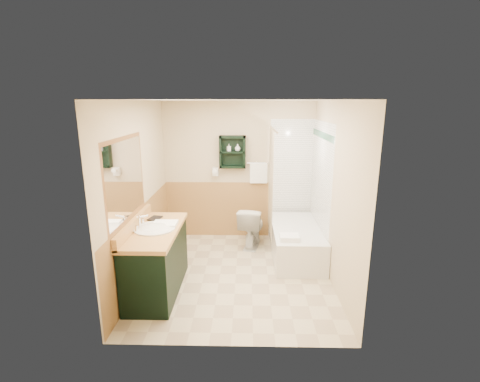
# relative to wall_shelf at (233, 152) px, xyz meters

# --- Properties ---
(floor) EXTENTS (3.00, 3.00, 0.00)m
(floor) POSITION_rel_wall_shelf_xyz_m (0.10, -1.41, -1.55)
(floor) COLOR beige
(floor) RESTS_ON ground
(back_wall) EXTENTS (2.60, 0.04, 2.40)m
(back_wall) POSITION_rel_wall_shelf_xyz_m (0.10, 0.11, -0.35)
(back_wall) COLOR beige
(back_wall) RESTS_ON ground
(left_wall) EXTENTS (0.04, 3.00, 2.40)m
(left_wall) POSITION_rel_wall_shelf_xyz_m (-1.22, -1.41, -0.35)
(left_wall) COLOR beige
(left_wall) RESTS_ON ground
(right_wall) EXTENTS (0.04, 3.00, 2.40)m
(right_wall) POSITION_rel_wall_shelf_xyz_m (1.42, -1.41, -0.35)
(right_wall) COLOR beige
(right_wall) RESTS_ON ground
(ceiling) EXTENTS (2.60, 3.00, 0.04)m
(ceiling) POSITION_rel_wall_shelf_xyz_m (0.10, -1.41, 0.87)
(ceiling) COLOR white
(ceiling) RESTS_ON back_wall
(wainscot_left) EXTENTS (2.98, 2.98, 1.00)m
(wainscot_left) POSITION_rel_wall_shelf_xyz_m (-1.19, -1.41, -1.05)
(wainscot_left) COLOR tan
(wainscot_left) RESTS_ON left_wall
(wainscot_back) EXTENTS (2.58, 2.58, 1.00)m
(wainscot_back) POSITION_rel_wall_shelf_xyz_m (0.10, 0.08, -1.05)
(wainscot_back) COLOR tan
(wainscot_back) RESTS_ON back_wall
(mirror_frame) EXTENTS (1.30, 1.30, 1.00)m
(mirror_frame) POSITION_rel_wall_shelf_xyz_m (-1.17, -1.96, -0.05)
(mirror_frame) COLOR brown
(mirror_frame) RESTS_ON left_wall
(mirror_glass) EXTENTS (1.20, 1.20, 0.90)m
(mirror_glass) POSITION_rel_wall_shelf_xyz_m (-1.17, -1.96, -0.05)
(mirror_glass) COLOR white
(mirror_glass) RESTS_ON left_wall
(tile_right) EXTENTS (1.50, 1.50, 2.10)m
(tile_right) POSITION_rel_wall_shelf_xyz_m (1.38, -0.66, -0.50)
(tile_right) COLOR white
(tile_right) RESTS_ON right_wall
(tile_back) EXTENTS (0.95, 0.95, 2.10)m
(tile_back) POSITION_rel_wall_shelf_xyz_m (1.13, 0.07, -0.50)
(tile_back) COLOR white
(tile_back) RESTS_ON back_wall
(tile_accent) EXTENTS (1.50, 1.50, 0.10)m
(tile_accent) POSITION_rel_wall_shelf_xyz_m (1.37, -0.66, 0.35)
(tile_accent) COLOR #154A30
(tile_accent) RESTS_ON right_wall
(wall_shelf) EXTENTS (0.45, 0.15, 0.55)m
(wall_shelf) POSITION_rel_wall_shelf_xyz_m (0.00, 0.00, 0.00)
(wall_shelf) COLOR black
(wall_shelf) RESTS_ON back_wall
(hair_dryer) EXTENTS (0.10, 0.24, 0.18)m
(hair_dryer) POSITION_rel_wall_shelf_xyz_m (-0.30, 0.02, -0.35)
(hair_dryer) COLOR white
(hair_dryer) RESTS_ON back_wall
(towel_bar) EXTENTS (0.40, 0.06, 0.40)m
(towel_bar) POSITION_rel_wall_shelf_xyz_m (0.45, 0.04, -0.20)
(towel_bar) COLOR white
(towel_bar) RESTS_ON back_wall
(curtain_rod) EXTENTS (0.03, 1.60, 0.03)m
(curtain_rod) POSITION_rel_wall_shelf_xyz_m (0.63, -0.66, 0.45)
(curtain_rod) COLOR silver
(curtain_rod) RESTS_ON back_wall
(shower_curtain) EXTENTS (1.05, 1.05, 1.70)m
(shower_curtain) POSITION_rel_wall_shelf_xyz_m (0.63, -0.48, -0.40)
(shower_curtain) COLOR beige
(shower_curtain) RESTS_ON curtain_rod
(vanity) EXTENTS (0.59, 1.33, 0.85)m
(vanity) POSITION_rel_wall_shelf_xyz_m (-0.89, -1.85, -1.13)
(vanity) COLOR black
(vanity) RESTS_ON ground
(bathtub) EXTENTS (0.73, 1.50, 0.49)m
(bathtub) POSITION_rel_wall_shelf_xyz_m (1.03, -0.77, -1.31)
(bathtub) COLOR silver
(bathtub) RESTS_ON ground
(toilet) EXTENTS (0.51, 0.75, 0.68)m
(toilet) POSITION_rel_wall_shelf_xyz_m (0.33, -0.37, -1.21)
(toilet) COLOR silver
(toilet) RESTS_ON ground
(counter_towel) EXTENTS (0.30, 0.24, 0.04)m
(counter_towel) POSITION_rel_wall_shelf_xyz_m (-0.80, -1.72, -0.68)
(counter_towel) COLOR white
(counter_towel) RESTS_ON vanity
(vanity_book) EXTENTS (0.15, 0.05, 0.20)m
(vanity_book) POSITION_rel_wall_shelf_xyz_m (-1.06, -1.46, -0.61)
(vanity_book) COLOR black
(vanity_book) RESTS_ON vanity
(tub_towel) EXTENTS (0.27, 0.22, 0.07)m
(tub_towel) POSITION_rel_wall_shelf_xyz_m (0.85, -1.30, -1.03)
(tub_towel) COLOR white
(tub_towel) RESTS_ON bathtub
(soap_bottle_a) EXTENTS (0.10, 0.13, 0.06)m
(soap_bottle_a) POSITION_rel_wall_shelf_xyz_m (-0.06, -0.01, 0.04)
(soap_bottle_a) COLOR silver
(soap_bottle_a) RESTS_ON wall_shelf
(soap_bottle_b) EXTENTS (0.13, 0.14, 0.09)m
(soap_bottle_b) POSITION_rel_wall_shelf_xyz_m (0.09, -0.01, 0.06)
(soap_bottle_b) COLOR silver
(soap_bottle_b) RESTS_ON wall_shelf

